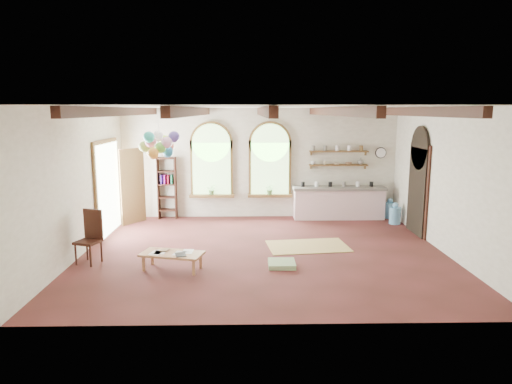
{
  "coord_description": "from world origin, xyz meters",
  "views": [
    {
      "loc": [
        -0.38,
        -9.8,
        3.13
      ],
      "look_at": [
        -0.16,
        0.6,
        1.26
      ],
      "focal_mm": 32.0,
      "sensor_mm": 36.0,
      "label": 1
    }
  ],
  "objects_px": {
    "balloon_cluster": "(159,144)",
    "kitchen_counter": "(338,202)",
    "side_chair": "(89,248)",
    "coffee_table": "(172,255)"
  },
  "relations": [
    {
      "from": "balloon_cluster",
      "to": "kitchen_counter",
      "type": "bearing_deg",
      "value": 27.05
    },
    {
      "from": "kitchen_counter",
      "to": "balloon_cluster",
      "type": "height_order",
      "value": "balloon_cluster"
    },
    {
      "from": "coffee_table",
      "to": "kitchen_counter",
      "type": "bearing_deg",
      "value": 45.93
    },
    {
      "from": "side_chair",
      "to": "balloon_cluster",
      "type": "xyz_separation_m",
      "value": [
        1.24,
        1.46,
        2.03
      ]
    },
    {
      "from": "coffee_table",
      "to": "side_chair",
      "type": "bearing_deg",
      "value": 166.17
    },
    {
      "from": "coffee_table",
      "to": "side_chair",
      "type": "distance_m",
      "value": 1.83
    },
    {
      "from": "kitchen_counter",
      "to": "balloon_cluster",
      "type": "relative_size",
      "value": 2.31
    },
    {
      "from": "balloon_cluster",
      "to": "side_chair",
      "type": "bearing_deg",
      "value": -130.33
    },
    {
      "from": "side_chair",
      "to": "coffee_table",
      "type": "bearing_deg",
      "value": -13.83
    },
    {
      "from": "kitchen_counter",
      "to": "coffee_table",
      "type": "relative_size",
      "value": 2.04
    }
  ]
}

